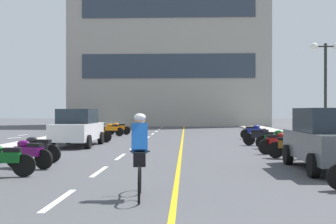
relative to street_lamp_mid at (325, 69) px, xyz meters
name	(u,v)px	position (x,y,z in m)	size (l,w,h in m)	color
ground_plane	(177,143)	(-7.31, 1.64, -3.76)	(140.00, 140.00, 0.00)	#47474C
curb_left	(60,138)	(-14.51, 4.64, -3.70)	(2.40, 72.00, 0.12)	#B7B2A8
curb_right	(299,139)	(-0.11, 4.64, -3.70)	(2.40, 72.00, 0.12)	#B7B2A8
lane_dash_1	(59,200)	(-9.31, -13.36, -3.75)	(0.14, 2.20, 0.01)	silver
lane_dash_2	(99,171)	(-9.31, -9.36, -3.75)	(0.14, 2.20, 0.01)	silver
lane_dash_3	(120,157)	(-9.31, -5.36, -3.75)	(0.14, 2.20, 0.01)	silver
lane_dash_4	(133,148)	(-9.31, -1.36, -3.75)	(0.14, 2.20, 0.01)	silver
lane_dash_5	(142,142)	(-9.31, 2.64, -3.75)	(0.14, 2.20, 0.01)	silver
lane_dash_6	(148,137)	(-9.31, 6.64, -3.75)	(0.14, 2.20, 0.01)	silver
lane_dash_7	(153,134)	(-9.31, 10.64, -3.75)	(0.14, 2.20, 0.01)	silver
lane_dash_8	(156,131)	(-9.31, 14.64, -3.75)	(0.14, 2.20, 0.01)	silver
lane_dash_9	(159,129)	(-9.31, 18.64, -3.75)	(0.14, 2.20, 0.01)	silver
lane_dash_10	(162,128)	(-9.31, 22.64, -3.75)	(0.14, 2.20, 0.01)	silver
lane_dash_11	(164,126)	(-9.31, 26.64, -3.75)	(0.14, 2.20, 0.01)	silver
centre_line_yellow	(182,139)	(-7.06, 4.64, -3.75)	(0.12, 66.00, 0.01)	gold
office_building	(169,32)	(-8.79, 29.50, 7.17)	(22.34, 7.83, 21.85)	#9E998E
street_lamp_mid	(325,69)	(0.00, 0.00, 0.00)	(1.46, 0.36, 4.95)	black
parked_car_near	(329,139)	(-2.68, -8.88, -2.84)	(1.93, 4.21, 1.82)	black
parked_car_mid	(78,127)	(-12.11, -0.64, -2.84)	(1.97, 4.22, 1.82)	black
motorcycle_3	(2,159)	(-11.65, -10.52, -3.28)	(1.70, 0.60, 0.92)	black
motorcycle_4	(28,153)	(-11.57, -8.80, -3.28)	(1.63, 0.80, 0.92)	black
motorcycle_5	(37,148)	(-11.86, -7.23, -3.28)	(1.69, 0.63, 0.92)	black
motorcycle_6	(292,146)	(-3.02, -5.82, -3.28)	(1.63, 0.81, 0.92)	black
motorcycle_7	(278,142)	(-3.14, -4.04, -3.28)	(1.64, 0.80, 0.92)	black
motorcycle_8	(275,139)	(-2.82, -1.76, -3.28)	(1.70, 0.60, 0.92)	black
motorcycle_9	(261,136)	(-3.13, 0.15, -3.28)	(1.70, 0.60, 0.92)	black
motorcycle_10	(96,134)	(-11.75, 1.88, -3.28)	(1.70, 0.60, 0.92)	black
motorcycle_11	(254,131)	(-2.70, 5.20, -3.28)	(1.66, 0.74, 0.92)	black
motorcycle_12	(112,129)	(-11.89, 7.85, -3.28)	(1.67, 0.70, 0.92)	black
motorcycle_13	(118,128)	(-11.68, 9.45, -3.28)	(1.70, 0.60, 0.92)	black
cyclist_rider	(140,153)	(-7.76, -13.05, -2.87)	(0.42, 1.77, 1.71)	black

